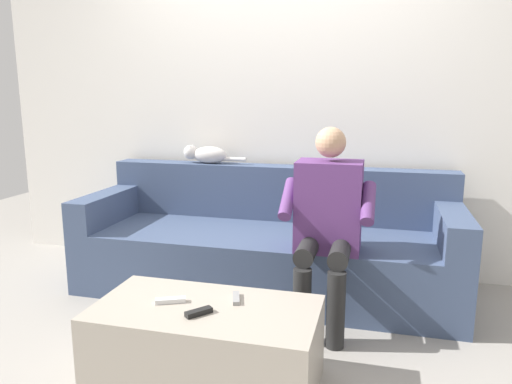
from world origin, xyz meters
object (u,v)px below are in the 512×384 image
at_px(couch, 268,247).
at_px(remote_black, 200,312).
at_px(coffee_table, 206,346).
at_px(remote_white, 171,300).
at_px(person_solo_seated, 327,216).
at_px(cat_on_backrest, 206,154).
at_px(remote_gray, 236,298).

xyz_separation_m(couch, remote_black, (-0.00, 1.30, 0.11)).
bearing_deg(coffee_table, remote_white, -0.61).
bearing_deg(remote_white, couch, -121.93).
bearing_deg(person_solo_seated, remote_black, 63.30).
distance_m(couch, cat_on_backrest, 0.86).
height_order(couch, person_solo_seated, person_solo_seated).
distance_m(cat_on_backrest, remote_black, 1.76).
distance_m(remote_black, remote_white, 0.19).
bearing_deg(remote_white, remote_gray, 176.25).
height_order(remote_black, remote_gray, remote_black).
distance_m(couch, remote_gray, 1.13).
relative_size(remote_black, remote_gray, 0.95).
bearing_deg(couch, remote_white, 82.06).
xyz_separation_m(person_solo_seated, remote_gray, (0.34, 0.70, -0.24)).
bearing_deg(remote_white, remote_black, 130.47).
bearing_deg(couch, remote_black, 90.19).
height_order(couch, coffee_table, couch).
distance_m(coffee_table, cat_on_backrest, 1.75).
bearing_deg(remote_white, cat_on_backrest, -99.84).
distance_m(couch, person_solo_seated, 0.71).
distance_m(couch, remote_black, 1.31).
relative_size(cat_on_backrest, remote_gray, 3.85).
height_order(coffee_table, cat_on_backrest, cat_on_backrest).
xyz_separation_m(cat_on_backrest, remote_white, (-0.38, 1.51, -0.48)).
relative_size(couch, cat_on_backrest, 5.14).
bearing_deg(remote_gray, remote_white, 92.84).
height_order(coffee_table, remote_black, remote_black).
height_order(cat_on_backrest, remote_gray, cat_on_backrest).
bearing_deg(cat_on_backrest, coffee_table, 110.00).
relative_size(couch, coffee_table, 2.50).
bearing_deg(person_solo_seated, couch, -43.15).
bearing_deg(remote_black, remote_gray, 10.47).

